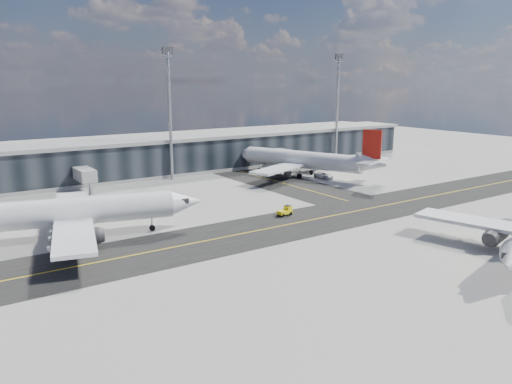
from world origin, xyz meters
TOP-DOWN VIEW (x-y plane):
  - ground at (0.00, 0.00)m, footprint 300.00×300.00m
  - taxiway_lanes at (3.91, 10.74)m, footprint 180.00×63.00m
  - terminal_concourse at (0.04, 54.93)m, footprint 152.00×19.80m
  - floodlight_masts at (0.00, 48.00)m, footprint 102.50×0.70m
  - airliner_af at (-31.52, 15.69)m, footprint 39.33×33.80m
  - airliner_redtail at (26.86, 33.73)m, footprint 32.97×38.10m
  - baggage_tug at (2.27, 8.55)m, footprint 2.70×1.62m
  - service_van at (29.11, 29.39)m, footprint 2.40×5.09m

SIDE VIEW (x-z plane):
  - ground at x=0.00m, z-range 0.00..0.00m
  - taxiway_lanes at x=3.91m, z-range -0.01..0.03m
  - service_van at x=29.11m, z-range 0.00..1.40m
  - baggage_tug at x=2.27m, z-range 0.00..1.61m
  - airliner_redtail at x=26.86m, z-range -1.99..9.75m
  - airliner_af at x=-31.52m, z-range -1.99..9.76m
  - terminal_concourse at x=0.04m, z-range -0.31..8.49m
  - floodlight_masts at x=0.00m, z-range 1.16..30.06m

